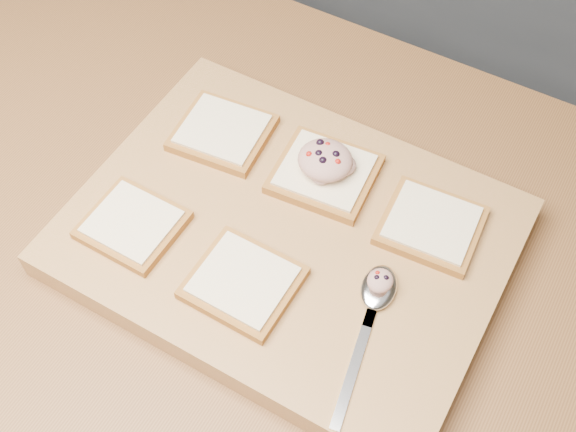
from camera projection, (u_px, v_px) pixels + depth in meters
name	position (u px, v px, depth m)	size (l,w,h in m)	color
island_counter	(322.00, 393.00, 1.25)	(2.00, 0.80, 0.90)	slate
cutting_board	(288.00, 237.00, 0.88)	(0.51, 0.39, 0.04)	#B67E4E
bread_far_left	(223.00, 132.00, 0.94)	(0.13, 0.12, 0.02)	#A36F2A
bread_far_center	(325.00, 173.00, 0.90)	(0.13, 0.12, 0.02)	#A36F2A
bread_far_right	(431.00, 225.00, 0.86)	(0.12, 0.11, 0.02)	#A36F2A
bread_near_left	(133.00, 224.00, 0.86)	(0.11, 0.10, 0.02)	#A36F2A
bread_near_center	(243.00, 282.00, 0.81)	(0.12, 0.11, 0.02)	#A36F2A
tuna_salad_dollop	(325.00, 160.00, 0.88)	(0.07, 0.07, 0.03)	tan
spoon	(375.00, 298.00, 0.80)	(0.06, 0.20, 0.01)	silver
spoon_salad	(380.00, 281.00, 0.80)	(0.03, 0.03, 0.02)	tan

